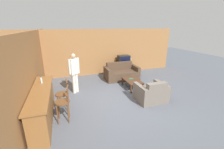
{
  "coord_description": "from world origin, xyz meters",
  "views": [
    {
      "loc": [
        -2.05,
        -4.76,
        2.77
      ],
      "look_at": [
        -0.19,
        0.82,
        0.85
      ],
      "focal_mm": 24.0,
      "sensor_mm": 36.0,
      "label": 1
    }
  ],
  "objects_px": {
    "book_on_table": "(131,79)",
    "tv_unit": "(123,69)",
    "bar_chair_near": "(63,104)",
    "bar_chair_mid": "(63,96)",
    "armchair_near": "(151,93)",
    "tv": "(124,60)",
    "couch_far": "(121,73)",
    "table_lamp": "(129,58)",
    "person_by_window": "(74,71)",
    "bottle": "(41,80)",
    "coffee_table": "(132,81)"
  },
  "relations": [
    {
      "from": "bar_chair_mid",
      "to": "table_lamp",
      "type": "bearing_deg",
      "value": 40.03
    },
    {
      "from": "couch_far",
      "to": "bottle",
      "type": "height_order",
      "value": "bottle"
    },
    {
      "from": "bar_chair_near",
      "to": "book_on_table",
      "type": "relative_size",
      "value": 4.77
    },
    {
      "from": "bar_chair_near",
      "to": "couch_far",
      "type": "distance_m",
      "value": 4.29
    },
    {
      "from": "armchair_near",
      "to": "tv",
      "type": "relative_size",
      "value": 1.58
    },
    {
      "from": "bar_chair_near",
      "to": "bar_chair_mid",
      "type": "height_order",
      "value": "same"
    },
    {
      "from": "armchair_near",
      "to": "book_on_table",
      "type": "height_order",
      "value": "armchair_near"
    },
    {
      "from": "tv",
      "to": "book_on_table",
      "type": "relative_size",
      "value": 2.99
    },
    {
      "from": "couch_far",
      "to": "tv_unit",
      "type": "bearing_deg",
      "value": 60.34
    },
    {
      "from": "tv_unit",
      "to": "person_by_window",
      "type": "bearing_deg",
      "value": -148.45
    },
    {
      "from": "bar_chair_mid",
      "to": "book_on_table",
      "type": "relative_size",
      "value": 4.77
    },
    {
      "from": "armchair_near",
      "to": "tv",
      "type": "height_order",
      "value": "tv"
    },
    {
      "from": "tv",
      "to": "book_on_table",
      "type": "height_order",
      "value": "tv"
    },
    {
      "from": "couch_far",
      "to": "table_lamp",
      "type": "xyz_separation_m",
      "value": [
        0.84,
        0.85,
        0.65
      ]
    },
    {
      "from": "tv",
      "to": "book_on_table",
      "type": "bearing_deg",
      "value": -103.0
    },
    {
      "from": "armchair_near",
      "to": "tv_unit",
      "type": "xyz_separation_m",
      "value": [
        0.33,
        3.56,
        -0.03
      ]
    },
    {
      "from": "bar_chair_near",
      "to": "couch_far",
      "type": "relative_size",
      "value": 0.62
    },
    {
      "from": "armchair_near",
      "to": "tv_unit",
      "type": "bearing_deg",
      "value": 84.66
    },
    {
      "from": "bottle",
      "to": "person_by_window",
      "type": "relative_size",
      "value": 0.13
    },
    {
      "from": "coffee_table",
      "to": "table_lamp",
      "type": "distance_m",
      "value": 2.41
    },
    {
      "from": "bar_chair_near",
      "to": "person_by_window",
      "type": "bearing_deg",
      "value": 75.13
    },
    {
      "from": "person_by_window",
      "to": "table_lamp",
      "type": "bearing_deg",
      "value": 28.8
    },
    {
      "from": "bar_chair_near",
      "to": "bar_chair_mid",
      "type": "xyz_separation_m",
      "value": [
        0.0,
        0.57,
        0.0
      ]
    },
    {
      "from": "tv_unit",
      "to": "person_by_window",
      "type": "distance_m",
      "value": 3.6
    },
    {
      "from": "bar_chair_mid",
      "to": "armchair_near",
      "type": "relative_size",
      "value": 1.01
    },
    {
      "from": "tv",
      "to": "couch_far",
      "type": "bearing_deg",
      "value": -119.75
    },
    {
      "from": "bottle",
      "to": "coffee_table",
      "type": "bearing_deg",
      "value": 11.83
    },
    {
      "from": "book_on_table",
      "to": "tv_unit",
      "type": "bearing_deg",
      "value": 77.02
    },
    {
      "from": "tv_unit",
      "to": "book_on_table",
      "type": "bearing_deg",
      "value": -102.98
    },
    {
      "from": "book_on_table",
      "to": "table_lamp",
      "type": "bearing_deg",
      "value": 68.07
    },
    {
      "from": "armchair_near",
      "to": "bottle",
      "type": "relative_size",
      "value": 4.82
    },
    {
      "from": "coffee_table",
      "to": "table_lamp",
      "type": "bearing_deg",
      "value": 69.33
    },
    {
      "from": "armchair_near",
      "to": "person_by_window",
      "type": "bearing_deg",
      "value": 147.43
    },
    {
      "from": "table_lamp",
      "to": "person_by_window",
      "type": "bearing_deg",
      "value": -151.2
    },
    {
      "from": "bottle",
      "to": "book_on_table",
      "type": "distance_m",
      "value": 3.85
    },
    {
      "from": "tv_unit",
      "to": "person_by_window",
      "type": "xyz_separation_m",
      "value": [
        -3.01,
        -1.85,
        0.68
      ]
    },
    {
      "from": "tv_unit",
      "to": "table_lamp",
      "type": "xyz_separation_m",
      "value": [
        0.35,
        -0.0,
        0.67
      ]
    },
    {
      "from": "bar_chair_mid",
      "to": "armchair_near",
      "type": "xyz_separation_m",
      "value": [
        3.21,
        -0.29,
        -0.27
      ]
    },
    {
      "from": "couch_far",
      "to": "armchair_near",
      "type": "relative_size",
      "value": 1.63
    },
    {
      "from": "person_by_window",
      "to": "book_on_table",
      "type": "bearing_deg",
      "value": -4.37
    },
    {
      "from": "coffee_table",
      "to": "book_on_table",
      "type": "relative_size",
      "value": 4.72
    },
    {
      "from": "armchair_near",
      "to": "tv",
      "type": "bearing_deg",
      "value": 84.65
    },
    {
      "from": "tv",
      "to": "bottle",
      "type": "xyz_separation_m",
      "value": [
        -4.15,
        -2.95,
        0.24
      ]
    },
    {
      "from": "bottle",
      "to": "armchair_near",
      "type": "bearing_deg",
      "value": -9.13
    },
    {
      "from": "tv",
      "to": "bar_chair_near",
      "type": "bearing_deg",
      "value": -132.71
    },
    {
      "from": "person_by_window",
      "to": "coffee_table",
      "type": "bearing_deg",
      "value": -7.32
    },
    {
      "from": "couch_far",
      "to": "table_lamp",
      "type": "distance_m",
      "value": 1.36
    },
    {
      "from": "bar_chair_near",
      "to": "coffee_table",
      "type": "distance_m",
      "value": 3.5
    },
    {
      "from": "bar_chair_near",
      "to": "tv_unit",
      "type": "xyz_separation_m",
      "value": [
        3.54,
        3.84,
        -0.29
      ]
    },
    {
      "from": "person_by_window",
      "to": "couch_far",
      "type": "bearing_deg",
      "value": 21.58
    }
  ]
}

